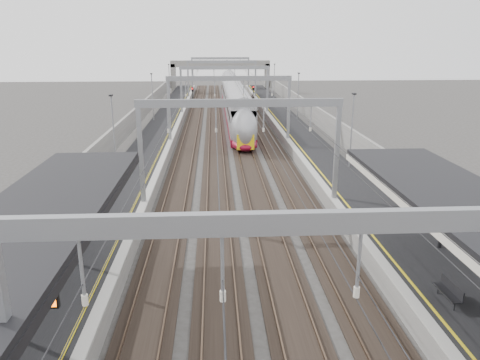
{
  "coord_description": "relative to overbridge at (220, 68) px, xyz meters",
  "views": [
    {
      "loc": [
        -1.64,
        -7.16,
        11.05
      ],
      "look_at": [
        0.0,
        21.87,
        2.39
      ],
      "focal_mm": 35.0,
      "sensor_mm": 36.0,
      "label": 1
    }
  ],
  "objects": [
    {
      "name": "platform_left",
      "position": [
        -8.0,
        -55.0,
        -4.81
      ],
      "size": [
        4.0,
        120.0,
        1.0
      ],
      "primitive_type": "cube",
      "color": "black",
      "rests_on": "ground"
    },
    {
      "name": "platform_right",
      "position": [
        8.0,
        -55.0,
        -4.81
      ],
      "size": [
        4.0,
        120.0,
        1.0
      ],
      "primitive_type": "cube",
      "color": "black",
      "rests_on": "ground"
    },
    {
      "name": "tracks",
      "position": [
        0.0,
        -55.0,
        -5.26
      ],
      "size": [
        11.4,
        140.0,
        0.2
      ],
      "color": "black",
      "rests_on": "ground"
    },
    {
      "name": "overhead_line",
      "position": [
        0.0,
        -48.38,
        0.83
      ],
      "size": [
        13.0,
        140.0,
        6.6
      ],
      "color": "gray",
      "rests_on": "platform_left"
    },
    {
      "name": "overbridge",
      "position": [
        0.0,
        0.0,
        0.0
      ],
      "size": [
        22.0,
        2.2,
        6.9
      ],
      "color": "slate",
      "rests_on": "ground"
    },
    {
      "name": "wall_left",
      "position": [
        -11.2,
        -55.0,
        -3.71
      ],
      "size": [
        0.3,
        120.0,
        3.2
      ],
      "primitive_type": "cube",
      "color": "slate",
      "rests_on": "ground"
    },
    {
      "name": "wall_right",
      "position": [
        11.2,
        -55.0,
        -3.71
      ],
      "size": [
        0.3,
        120.0,
        3.2
      ],
      "primitive_type": "cube",
      "color": "slate",
      "rests_on": "ground"
    },
    {
      "name": "train",
      "position": [
        1.5,
        -37.86,
        -3.16
      ],
      "size": [
        2.78,
        50.62,
        4.39
      ],
      "color": "maroon",
      "rests_on": "ground"
    },
    {
      "name": "bench",
      "position": [
        7.65,
        -91.06,
        -3.8
      ],
      "size": [
        0.5,
        1.66,
        0.85
      ],
      "color": "black",
      "rests_on": "platform_right"
    },
    {
      "name": "signal_green",
      "position": [
        -5.2,
        -26.01,
        -2.89
      ],
      "size": [
        0.32,
        0.32,
        3.48
      ],
      "color": "black",
      "rests_on": "ground"
    },
    {
      "name": "signal_red_near",
      "position": [
        3.2,
        -31.03,
        -2.89
      ],
      "size": [
        0.32,
        0.32,
        3.48
      ],
      "color": "black",
      "rests_on": "ground"
    },
    {
      "name": "signal_red_far",
      "position": [
        5.4,
        -23.86,
        -2.89
      ],
      "size": [
        0.32,
        0.32,
        3.48
      ],
      "color": "black",
      "rests_on": "ground"
    }
  ]
}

